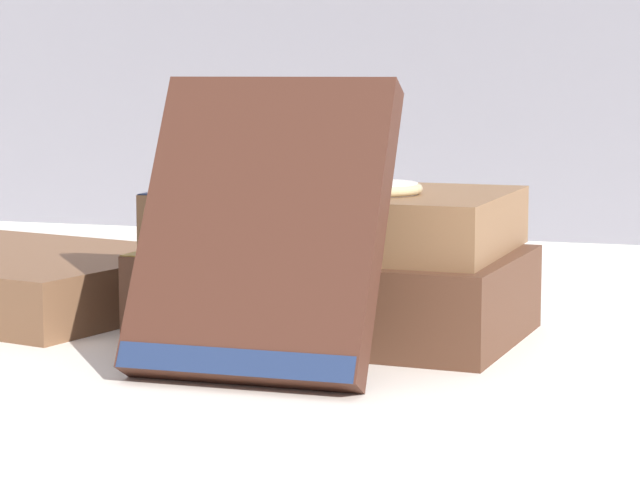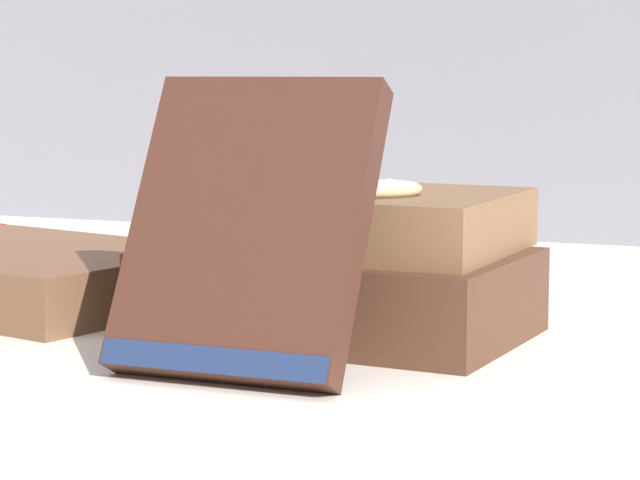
{
  "view_description": "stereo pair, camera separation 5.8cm",
  "coord_description": "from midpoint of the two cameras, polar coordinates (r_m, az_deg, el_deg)",
  "views": [
    {
      "loc": [
        0.22,
        -0.62,
        0.14
      ],
      "look_at": [
        0.01,
        0.04,
        0.05
      ],
      "focal_mm": 75.0,
      "sensor_mm": 36.0,
      "label": 1
    },
    {
      "loc": [
        0.27,
        -0.6,
        0.14
      ],
      "look_at": [
        0.01,
        0.04,
        0.05
      ],
      "focal_mm": 75.0,
      "sensor_mm": 36.0,
      "label": 2
    }
  ],
  "objects": [
    {
      "name": "book_leaning_front",
      "position": [
        0.61,
        -5.28,
        0.09
      ],
      "size": [
        0.11,
        0.08,
        0.14
      ],
      "rotation": [
        -0.48,
        0.0,
        0.0
      ],
      "color": "#422319",
      "rests_on": "ground_plane"
    },
    {
      "name": "book_flat_bottom",
      "position": [
        0.71,
        -2.02,
        -2.24
      ],
      "size": [
        0.2,
        0.14,
        0.05
      ],
      "rotation": [
        0.0,
        0.0,
        -0.08
      ],
      "color": "#4C2D1E",
      "rests_on": "ground_plane"
    },
    {
      "name": "book_flat_top",
      "position": [
        0.71,
        -1.87,
        0.89
      ],
      "size": [
        0.18,
        0.13,
        0.03
      ],
      "rotation": [
        0.0,
        0.0,
        -0.05
      ],
      "color": "brown",
      "rests_on": "book_flat_bottom"
    },
    {
      "name": "ground_plane",
      "position": [
        0.67,
        -4.37,
        -4.75
      ],
      "size": [
        3.0,
        3.0,
        0.0
      ],
      "primitive_type": "plane",
      "color": "silver"
    },
    {
      "name": "reading_glasses",
      "position": [
        0.88,
        -0.61,
        -1.74
      ],
      "size": [
        0.12,
        0.08,
        0.0
      ],
      "rotation": [
        0.0,
        0.0,
        0.28
      ],
      "color": "black",
      "rests_on": "ground_plane"
    },
    {
      "name": "pocket_watch",
      "position": [
        0.69,
        -0.11,
        2.22
      ],
      "size": [
        0.05,
        0.05,
        0.01
      ],
      "color": "silver",
      "rests_on": "book_flat_top"
    }
  ]
}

